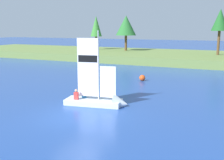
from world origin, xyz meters
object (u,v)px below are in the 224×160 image
object	(u,v)px
shoreline_tree_centre	(220,20)
channel_buoy	(142,78)
shoreline_tree_midleft	(126,26)
sailboat	(104,100)
shoreline_tree_left	(96,27)

from	to	relation	value
shoreline_tree_centre	channel_buoy	bearing A→B (deg)	-107.81
shoreline_tree_midleft	sailboat	world-z (taller)	shoreline_tree_midleft
shoreline_tree_centre	channel_buoy	distance (m)	19.71
shoreline_tree_centre	sailboat	world-z (taller)	shoreline_tree_centre
shoreline_tree_left	sailboat	distance (m)	32.66
shoreline_tree_midleft	sailboat	xyz separation A→B (m)	(9.42, -28.43, -5.00)
shoreline_tree_midleft	channel_buoy	bearing A→B (deg)	-64.68
shoreline_tree_centre	shoreline_tree_midleft	bearing A→B (deg)	174.45
shoreline_tree_midleft	shoreline_tree_centre	distance (m)	15.03
shoreline_tree_midleft	channel_buoy	size ratio (longest dim) A/B	10.33
shoreline_tree_centre	sailboat	distance (m)	28.12
sailboat	channel_buoy	size ratio (longest dim) A/B	9.25
shoreline_tree_left	sailboat	world-z (taller)	shoreline_tree_left
shoreline_tree_midleft	channel_buoy	world-z (taller)	shoreline_tree_midleft
shoreline_tree_midleft	sailboat	bearing A→B (deg)	-71.67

